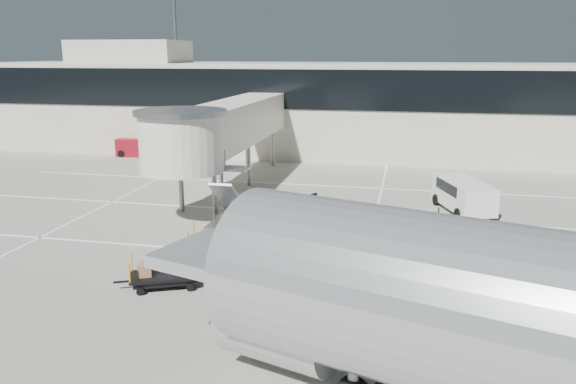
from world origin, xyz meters
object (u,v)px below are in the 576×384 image
ground_worker (255,273)px  belt_loader (141,147)px  box_cart_far (165,276)px  box_cart_near (228,247)px  baggage_tug (323,217)px  minivan (462,193)px  suitcase_cart (417,228)px

ground_worker → belt_loader: bearing=127.9°
box_cart_far → belt_loader: bearing=94.3°
box_cart_near → box_cart_far: (-1.44, -3.42, -0.09)m
baggage_tug → box_cart_near: baggage_tug is taller
baggage_tug → minivan: (7.30, 4.82, 0.48)m
box_cart_far → minivan: 18.33m
box_cart_near → suitcase_cart: bearing=19.8°
box_cart_far → ground_worker: ground_worker is taller
box_cart_near → ground_worker: (2.20, -3.57, 0.40)m
box_cart_near → belt_loader: size_ratio=0.90×
box_cart_near → belt_loader: 27.68m
baggage_tug → suitcase_cart: 4.79m
baggage_tug → minivan: 8.76m
box_cart_far → belt_loader: (-14.08, 26.34, 0.30)m
suitcase_cart → minivan: (2.55, 5.37, 0.62)m
suitcase_cart → ground_worker: size_ratio=1.77×
ground_worker → belt_loader: (-17.73, 26.49, -0.19)m
box_cart_far → belt_loader: 29.87m
baggage_tug → ground_worker: (-1.22, -9.03, 0.36)m
suitcase_cart → box_cart_far: (-9.62, -8.33, 0.02)m
box_cart_far → belt_loader: belt_loader is taller
minivan → ground_worker: bearing=-140.8°
suitcase_cart → belt_loader: size_ratio=0.78×
box_cart_near → belt_loader: bearing=112.9°
box_cart_near → box_cart_far: 3.71m
baggage_tug → minivan: size_ratio=0.55×
box_cart_far → belt_loader: size_ratio=0.75×
suitcase_cart → box_cart_near: bearing=-164.8°
box_cart_near → box_cart_far: size_ratio=1.20×
suitcase_cart → box_cart_near: (-8.17, -4.91, 0.11)m
ground_worker → box_cart_near: bearing=125.8°
minivan → belt_loader: belt_loader is taller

